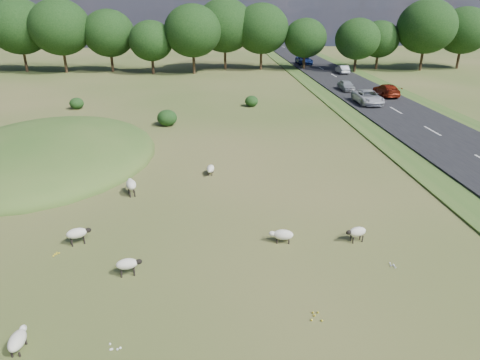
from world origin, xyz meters
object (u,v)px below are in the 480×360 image
sheep_3 (77,233)px  sheep_6 (128,264)px  sheep_0 (282,235)px  car_6 (387,90)px  sheep_1 (18,340)px  sheep_5 (131,185)px  car_3 (342,69)px  sheep_2 (357,232)px  sheep_4 (210,169)px  car_5 (302,49)px  car_4 (368,97)px  car_7 (346,85)px  car_1 (304,60)px

sheep_3 → sheep_6: 3.94m
sheep_0 → car_6: (18.26, 33.17, 0.54)m
sheep_1 → sheep_3: size_ratio=0.95×
sheep_5 → car_3: size_ratio=0.35×
sheep_0 → sheep_2: size_ratio=1.09×
sheep_1 → sheep_6: (2.91, 4.04, 0.13)m
sheep_5 → car_6: size_ratio=0.28×
sheep_2 → sheep_4: 11.64m
car_3 → car_5: 32.42m
car_4 → car_7: car_4 is taller
sheep_1 → car_3: bearing=-26.6°
sheep_2 → car_1: bearing=-112.8°
sheep_5 → car_6: car_6 is taller
car_4 → sheep_3: bearing=-130.4°
car_1 → car_3: (3.80, -11.75, -0.12)m
car_4 → car_3: bearing=80.4°
sheep_4 → car_4: bearing=146.1°
sheep_3 → sheep_6: (2.82, -2.76, -0.03)m
sheep_6 → sheep_4: bearing=62.4°
sheep_2 → car_4: car_4 is taller
sheep_0 → car_3: car_3 is taller
sheep_2 → car_7: size_ratio=0.29×
sheep_3 → car_1: car_1 is taller
sheep_4 → car_6: size_ratio=0.23×
sheep_6 → car_1: bearing=61.7°
sheep_5 → sheep_1: bearing=156.9°
car_3 → car_5: bearing=-90.0°
sheep_2 → sheep_6: (-10.51, -2.02, 0.01)m
car_5 → car_6: bearing=90.0°
sheep_1 → sheep_5: size_ratio=0.83×
car_1 → car_3: 12.35m
sheep_0 → car_4: 32.46m
sheep_1 → car_4: size_ratio=0.22×
car_7 → car_1: bearing=90.0°
car_5 → car_4: bearing=86.0°
sheep_6 → car_6: (25.20, 35.36, 0.41)m
car_3 → car_4: car_4 is taller
sheep_0 → car_6: car_6 is taller
sheep_4 → car_1: bearing=169.7°
car_3 → car_7: 14.93m
car_4 → car_5: size_ratio=1.08×
sheep_0 → car_5: 85.92m
sheep_3 → car_3: (28.01, 50.97, 0.31)m
sheep_0 → car_3: bearing=-100.5°
sheep_1 → sheep_2: bearing=-66.4°
sheep_4 → car_5: bearing=171.8°
sheep_3 → car_4: car_4 is taller
sheep_3 → sheep_0: bearing=-25.2°
sheep_2 → car_4: 31.19m
sheep_3 → car_3: 58.16m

